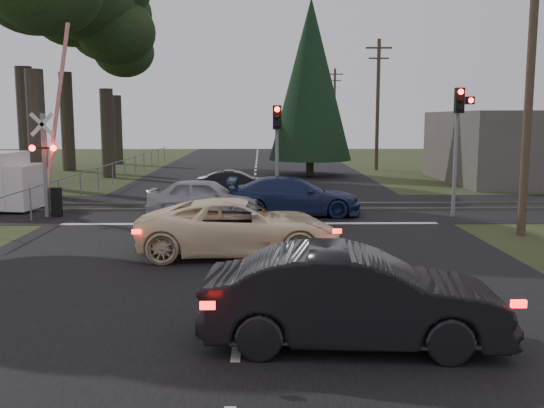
{
  "coord_description": "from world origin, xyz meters",
  "views": [
    {
      "loc": [
        0.4,
        -12.41,
        3.62
      ],
      "look_at": [
        0.69,
        3.93,
        1.3
      ],
      "focal_mm": 40.0,
      "sensor_mm": 36.0,
      "label": 1
    }
  ],
  "objects_px": {
    "crossing_signal": "(51,161)",
    "utility_pole_mid": "(378,102)",
    "silver_car": "(205,198)",
    "utility_pole_near": "(530,81)",
    "traffic_signal_center": "(277,140)",
    "cream_coupe": "(239,227)",
    "dark_hatchback": "(353,298)",
    "blue_sedan": "(294,196)",
    "traffic_signal_right": "(459,127)",
    "dark_car_far": "(235,183)",
    "utility_pole_far": "(334,108)"
  },
  "relations": [
    {
      "from": "silver_car",
      "to": "utility_pole_near",
      "type": "bearing_deg",
      "value": -104.71
    },
    {
      "from": "crossing_signal",
      "to": "cream_coupe",
      "type": "bearing_deg",
      "value": -41.93
    },
    {
      "from": "dark_hatchback",
      "to": "silver_car",
      "type": "relative_size",
      "value": 1.14
    },
    {
      "from": "utility_pole_far",
      "to": "dark_car_far",
      "type": "distance_m",
      "value": 40.51
    },
    {
      "from": "traffic_signal_right",
      "to": "silver_car",
      "type": "distance_m",
      "value": 9.58
    },
    {
      "from": "crossing_signal",
      "to": "utility_pole_near",
      "type": "relative_size",
      "value": 0.77
    },
    {
      "from": "traffic_signal_center",
      "to": "utility_pole_mid",
      "type": "xyz_separation_m",
      "value": [
        7.5,
        19.32,
        1.92
      ]
    },
    {
      "from": "traffic_signal_right",
      "to": "blue_sedan",
      "type": "height_order",
      "value": "traffic_signal_right"
    },
    {
      "from": "cream_coupe",
      "to": "silver_car",
      "type": "height_order",
      "value": "cream_coupe"
    },
    {
      "from": "utility_pole_mid",
      "to": "dark_hatchback",
      "type": "bearing_deg",
      "value": -101.34
    },
    {
      "from": "traffic_signal_center",
      "to": "cream_coupe",
      "type": "distance_m",
      "value": 7.63
    },
    {
      "from": "utility_pole_mid",
      "to": "crossing_signal",
      "type": "bearing_deg",
      "value": -127.97
    },
    {
      "from": "traffic_signal_center",
      "to": "silver_car",
      "type": "xyz_separation_m",
      "value": [
        -2.67,
        -0.97,
        -2.09
      ]
    },
    {
      "from": "utility_pole_far",
      "to": "silver_car",
      "type": "height_order",
      "value": "utility_pole_far"
    },
    {
      "from": "traffic_signal_center",
      "to": "cream_coupe",
      "type": "relative_size",
      "value": 0.76
    },
    {
      "from": "utility_pole_mid",
      "to": "blue_sedan",
      "type": "bearing_deg",
      "value": -109.0
    },
    {
      "from": "silver_car",
      "to": "blue_sedan",
      "type": "relative_size",
      "value": 0.85
    },
    {
      "from": "crossing_signal",
      "to": "dark_hatchback",
      "type": "relative_size",
      "value": 1.46
    },
    {
      "from": "crossing_signal",
      "to": "traffic_signal_right",
      "type": "distance_m",
      "value": 14.88
    },
    {
      "from": "traffic_signal_right",
      "to": "dark_hatchback",
      "type": "xyz_separation_m",
      "value": [
        -5.69,
        -12.59,
        -2.53
      ]
    },
    {
      "from": "cream_coupe",
      "to": "crossing_signal",
      "type": "bearing_deg",
      "value": 47.19
    },
    {
      "from": "crossing_signal",
      "to": "blue_sedan",
      "type": "xyz_separation_m",
      "value": [
        8.9,
        0.27,
        -1.34
      ]
    },
    {
      "from": "traffic_signal_right",
      "to": "crossing_signal",
      "type": "bearing_deg",
      "value": 178.79
    },
    {
      "from": "utility_pole_near",
      "to": "utility_pole_mid",
      "type": "bearing_deg",
      "value": 90.0
    },
    {
      "from": "utility_pole_near",
      "to": "blue_sedan",
      "type": "relative_size",
      "value": 1.81
    },
    {
      "from": "traffic_signal_right",
      "to": "dark_car_far",
      "type": "bearing_deg",
      "value": 142.9
    },
    {
      "from": "blue_sedan",
      "to": "cream_coupe",
      "type": "bearing_deg",
      "value": 166.5
    },
    {
      "from": "utility_pole_near",
      "to": "dark_hatchback",
      "type": "height_order",
      "value": "utility_pole_near"
    },
    {
      "from": "utility_pole_far",
      "to": "cream_coupe",
      "type": "height_order",
      "value": "utility_pole_far"
    },
    {
      "from": "blue_sedan",
      "to": "traffic_signal_right",
      "type": "bearing_deg",
      "value": -93.62
    },
    {
      "from": "dark_car_far",
      "to": "traffic_signal_right",
      "type": "bearing_deg",
      "value": -129.32
    },
    {
      "from": "traffic_signal_right",
      "to": "blue_sedan",
      "type": "distance_m",
      "value": 6.49
    },
    {
      "from": "dark_car_far",
      "to": "utility_pole_near",
      "type": "bearing_deg",
      "value": -138.68
    },
    {
      "from": "crossing_signal",
      "to": "utility_pole_near",
      "type": "bearing_deg",
      "value": -13.5
    },
    {
      "from": "blue_sedan",
      "to": "dark_car_far",
      "type": "relative_size",
      "value": 1.38
    },
    {
      "from": "utility_pole_near",
      "to": "silver_car",
      "type": "height_order",
      "value": "utility_pole_near"
    },
    {
      "from": "blue_sedan",
      "to": "dark_car_far",
      "type": "distance_m",
      "value": 6.24
    },
    {
      "from": "utility_pole_far",
      "to": "dark_car_far",
      "type": "bearing_deg",
      "value": -103.36
    },
    {
      "from": "utility_pole_near",
      "to": "utility_pole_mid",
      "type": "height_order",
      "value": "same"
    },
    {
      "from": "traffic_signal_right",
      "to": "blue_sedan",
      "type": "xyz_separation_m",
      "value": [
        -5.92,
        0.58,
        -2.59
      ]
    },
    {
      "from": "cream_coupe",
      "to": "utility_pole_near",
      "type": "bearing_deg",
      "value": -74.43
    },
    {
      "from": "traffic_signal_right",
      "to": "utility_pole_near",
      "type": "distance_m",
      "value": 3.87
    },
    {
      "from": "utility_pole_near",
      "to": "utility_pole_far",
      "type": "xyz_separation_m",
      "value": [
        0.0,
        49.0,
        0.0
      ]
    },
    {
      "from": "crossing_signal",
      "to": "utility_pole_mid",
      "type": "relative_size",
      "value": 0.77
    },
    {
      "from": "traffic_signal_right",
      "to": "utility_pole_near",
      "type": "bearing_deg",
      "value": -74.66
    },
    {
      "from": "blue_sedan",
      "to": "traffic_signal_center",
      "type": "bearing_deg",
      "value": 47.1
    },
    {
      "from": "dark_car_far",
      "to": "utility_pole_far",
      "type": "bearing_deg",
      "value": -15.58
    },
    {
      "from": "utility_pole_near",
      "to": "dark_hatchback",
      "type": "relative_size",
      "value": 1.88
    },
    {
      "from": "crossing_signal",
      "to": "utility_pole_mid",
      "type": "distance_m",
      "value": 25.78
    },
    {
      "from": "traffic_signal_center",
      "to": "utility_pole_far",
      "type": "bearing_deg",
      "value": 80.4
    }
  ]
}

